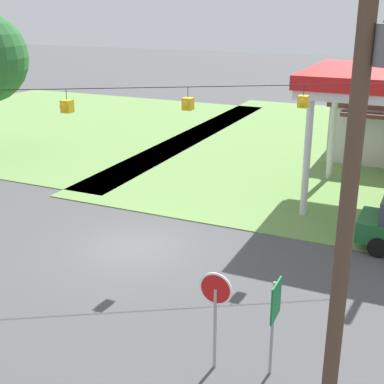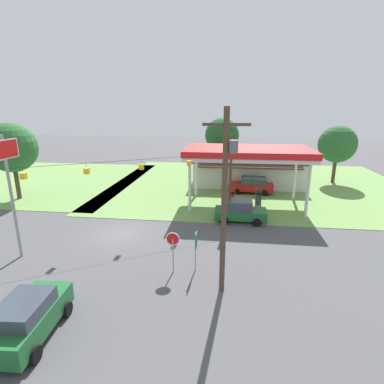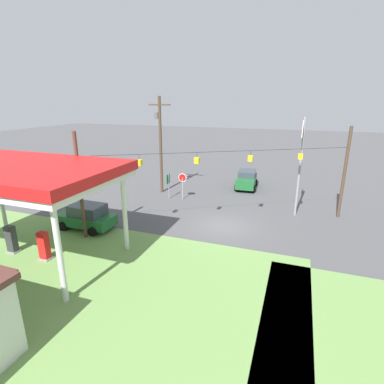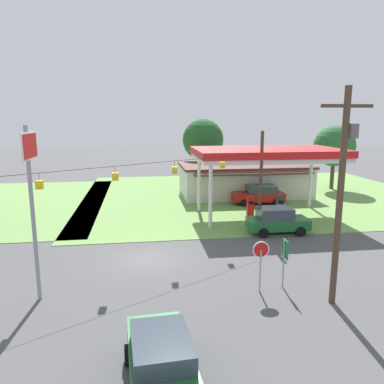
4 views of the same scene
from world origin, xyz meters
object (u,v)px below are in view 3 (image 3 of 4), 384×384
at_px(fuel_pump_far, 12,240).
at_px(utility_pole_main, 160,140).
at_px(fuel_pump_near, 44,247).
at_px(stop_sign_overhead, 301,147).
at_px(route_sign, 168,181).
at_px(gas_station_canopy, 15,173).
at_px(car_on_crossroad, 247,179).
at_px(car_at_pumps_front, 86,216).
at_px(stop_sign_roadside, 182,181).

relative_size(fuel_pump_far, utility_pole_main, 0.19).
relative_size(fuel_pump_near, fuel_pump_far, 1.00).
bearing_deg(utility_pole_main, stop_sign_overhead, 170.45).
xyz_separation_m(fuel_pump_far, route_sign, (-4.74, -12.87, 0.87)).
xyz_separation_m(gas_station_canopy, fuel_pump_far, (1.27, -0.00, -4.33)).
bearing_deg(car_on_crossroad, fuel_pump_near, -27.86).
distance_m(fuel_pump_far, utility_pole_main, 15.65).
xyz_separation_m(car_at_pumps_front, stop_sign_overhead, (-14.18, -7.99, 4.59)).
relative_size(gas_station_canopy, route_sign, 4.88).
height_order(fuel_pump_far, stop_sign_overhead, stop_sign_overhead).
distance_m(gas_station_canopy, stop_sign_roadside, 14.43).
distance_m(gas_station_canopy, fuel_pump_far, 4.52).
height_order(car_at_pumps_front, utility_pole_main, utility_pole_main).
xyz_separation_m(car_at_pumps_front, utility_pole_main, (-1.18, -10.17, 4.30)).
xyz_separation_m(stop_sign_roadside, utility_pole_main, (2.91, -1.49, 3.44)).
bearing_deg(car_on_crossroad, utility_pole_main, -65.00).
distance_m(route_sign, utility_pole_main, 4.29).
bearing_deg(stop_sign_roadside, fuel_pump_near, -104.85).
distance_m(stop_sign_roadside, stop_sign_overhead, 10.79).
xyz_separation_m(fuel_pump_near, car_on_crossroad, (-8.52, -19.03, 0.13)).
bearing_deg(car_at_pumps_front, route_sign, -107.45).
xyz_separation_m(fuel_pump_near, stop_sign_roadside, (-3.50, -13.19, 0.98)).
relative_size(car_on_crossroad, stop_sign_overhead, 0.56).
relative_size(car_at_pumps_front, route_sign, 1.79).
distance_m(fuel_pump_near, stop_sign_overhead, 19.06).
bearing_deg(stop_sign_overhead, utility_pole_main, -9.55).
bearing_deg(car_at_pumps_front, gas_station_canopy, 82.28).
bearing_deg(stop_sign_roadside, utility_pole_main, 152.83).
bearing_deg(stop_sign_overhead, fuel_pump_far, 37.75).
distance_m(gas_station_canopy, route_sign, 13.78).
height_order(fuel_pump_near, stop_sign_overhead, stop_sign_overhead).
height_order(gas_station_canopy, stop_sign_overhead, stop_sign_overhead).
bearing_deg(fuel_pump_near, stop_sign_roadside, -104.85).
bearing_deg(gas_station_canopy, car_at_pumps_front, -98.67).
bearing_deg(stop_sign_overhead, gas_station_canopy, 40.05).
bearing_deg(car_on_crossroad, fuel_pump_far, -33.92).
height_order(car_at_pumps_front, route_sign, route_sign).
xyz_separation_m(fuel_pump_far, car_at_pumps_front, (-1.96, -4.51, 0.11)).
distance_m(gas_station_canopy, car_on_crossroad, 21.81).
distance_m(fuel_pump_near, route_sign, 13.09).
relative_size(stop_sign_overhead, utility_pole_main, 0.83).
height_order(gas_station_canopy, stop_sign_roadside, gas_station_canopy).
distance_m(fuel_pump_near, car_on_crossroad, 20.85).
height_order(fuel_pump_far, car_on_crossroad, car_on_crossroad).
relative_size(fuel_pump_far, stop_sign_overhead, 0.22).
relative_size(stop_sign_roadside, stop_sign_overhead, 0.32).
xyz_separation_m(gas_station_canopy, route_sign, (-3.47, -12.88, -3.46)).
relative_size(gas_station_canopy, car_on_crossroad, 2.67).
relative_size(gas_station_canopy, stop_sign_overhead, 1.50).
bearing_deg(fuel_pump_near, route_sign, -99.70).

